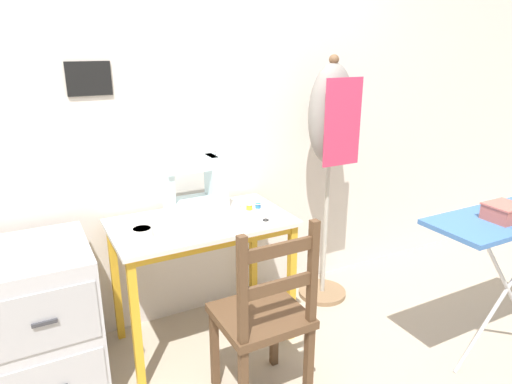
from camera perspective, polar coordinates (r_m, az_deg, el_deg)
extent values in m
plane|color=tan|center=(2.63, -3.93, -20.69)|extent=(14.00, 14.00, 0.00)
cube|color=silver|center=(2.65, -10.03, 9.81)|extent=(10.00, 0.05, 2.55)
cube|color=black|center=(2.49, -20.16, 13.16)|extent=(0.22, 0.01, 0.17)
cube|color=silver|center=(2.48, -6.87, -3.82)|extent=(0.96, 0.55, 0.02)
cube|color=gold|center=(2.29, -4.71, -6.51)|extent=(0.88, 0.03, 0.04)
cube|color=gold|center=(2.35, -14.75, -15.92)|extent=(0.04, 0.04, 0.71)
cube|color=gold|center=(2.63, 4.45, -11.31)|extent=(0.04, 0.04, 0.71)
cube|color=gold|center=(2.74, -17.12, -10.83)|extent=(0.04, 0.04, 0.71)
cube|color=gold|center=(2.99, -0.35, -7.45)|extent=(0.04, 0.04, 0.71)
cube|color=silver|center=(2.59, -7.45, -1.60)|extent=(0.34, 0.16, 0.08)
cube|color=silver|center=(2.59, -5.05, 2.10)|extent=(0.09, 0.14, 0.23)
cube|color=silver|center=(2.52, -8.15, 3.46)|extent=(0.29, 0.12, 0.07)
cube|color=silver|center=(2.51, -10.76, 0.49)|extent=(0.04, 0.09, 0.16)
cylinder|color=#B22D2D|center=(2.61, -3.97, 2.25)|extent=(0.02, 0.06, 0.06)
cylinder|color=#99999E|center=(2.56, -5.13, 4.88)|extent=(0.01, 0.01, 0.02)
cylinder|color=silver|center=(2.32, -14.04, -4.93)|extent=(0.11, 0.11, 0.04)
cylinder|color=gray|center=(2.31, -14.08, -4.49)|extent=(0.09, 0.09, 0.01)
cube|color=silver|center=(2.45, 2.98, -3.63)|extent=(0.10, 0.08, 0.00)
cube|color=silver|center=(2.43, 2.89, -3.77)|extent=(0.08, 0.10, 0.00)
torus|color=black|center=(2.46, 1.21, -3.54)|extent=(0.03, 0.03, 0.01)
torus|color=black|center=(2.46, 1.23, -3.50)|extent=(0.03, 0.03, 0.01)
cylinder|color=silver|center=(2.59, -2.22, -1.92)|extent=(0.03, 0.03, 0.04)
cylinder|color=beige|center=(2.59, -2.23, -1.53)|extent=(0.04, 0.04, 0.00)
cylinder|color=beige|center=(2.60, -2.22, -2.31)|extent=(0.04, 0.04, 0.00)
cylinder|color=yellow|center=(2.60, -0.85, -1.90)|extent=(0.03, 0.03, 0.04)
cylinder|color=beige|center=(2.59, -0.85, -1.55)|extent=(0.04, 0.04, 0.00)
cylinder|color=beige|center=(2.61, -0.85, -2.24)|extent=(0.04, 0.04, 0.00)
cylinder|color=#2875C1|center=(2.63, 0.25, -1.75)|extent=(0.03, 0.03, 0.03)
cylinder|color=beige|center=(2.62, 0.25, -1.46)|extent=(0.04, 0.04, 0.00)
cylinder|color=beige|center=(2.63, 0.25, -2.03)|extent=(0.04, 0.04, 0.00)
cube|color=#513823|center=(2.19, 0.56, -15.20)|extent=(0.40, 0.38, 0.04)
cube|color=#513823|center=(2.38, -5.20, -18.96)|extent=(0.04, 0.04, 0.42)
cube|color=#513823|center=(2.51, 2.29, -16.82)|extent=(0.04, 0.04, 0.42)
cube|color=#513823|center=(2.29, 6.59, -20.79)|extent=(0.04, 0.04, 0.42)
cube|color=#513823|center=(1.87, -1.72, -12.26)|extent=(0.04, 0.04, 0.48)
cube|color=#513823|center=(2.02, 7.09, -9.88)|extent=(0.04, 0.04, 0.48)
cube|color=#513823|center=(1.87, 2.95, -7.20)|extent=(0.34, 0.02, 0.06)
cube|color=#513823|center=(1.95, 2.87, -11.67)|extent=(0.34, 0.02, 0.06)
cube|color=#B7B7BC|center=(2.47, -24.87, -14.56)|extent=(0.47, 0.55, 0.76)
cube|color=#A8A8AD|center=(2.15, -24.93, -14.53)|extent=(0.43, 0.01, 0.27)
cube|color=#333338|center=(2.14, -24.92, -14.66)|extent=(0.10, 0.01, 0.02)
cylinder|color=#846647|center=(3.24, 8.26, -12.30)|extent=(0.32, 0.32, 0.03)
cylinder|color=#ADA89E|center=(3.01, 8.69, -3.91)|extent=(0.03, 0.03, 0.99)
ellipsoid|color=gray|center=(2.83, 9.38, 9.52)|extent=(0.30, 0.22, 0.61)
sphere|color=brown|center=(2.80, 9.73, 16.02)|extent=(0.06, 0.06, 0.06)
cube|color=#C63356|center=(2.74, 10.79, 8.53)|extent=(0.26, 0.01, 0.51)
cylinder|color=#B7B7BC|center=(2.80, 28.92, -10.50)|extent=(0.67, 0.02, 0.83)
cylinder|color=#B7B7BC|center=(2.80, 28.92, -10.50)|extent=(0.67, 0.02, 0.83)
cube|color=#AD564C|center=(2.46, 28.55, -2.31)|extent=(0.16, 0.14, 0.07)
cube|color=#BE5F54|center=(2.45, 28.68, -1.44)|extent=(0.16, 0.15, 0.01)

